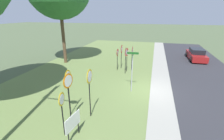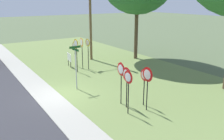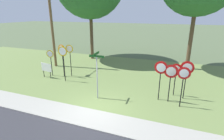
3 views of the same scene
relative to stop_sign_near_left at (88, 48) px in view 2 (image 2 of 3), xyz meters
The scene contains 15 objects.
ground_plane 6.39m from the stop_sign_near_left, 44.85° to the right, with size 160.00×160.00×0.00m, color #4C5B3D.
sidewalk_strip 6.94m from the stop_sign_near_left, 49.74° to the right, with size 44.00×1.60×0.06m, color #99968C.
grass_median 5.03m from the stop_sign_near_left, 21.80° to the left, with size 44.00×12.00×0.04m, color olive.
stop_sign_near_left is the anchor object (origin of this frame).
stop_sign_near_right 0.62m from the stop_sign_near_left, 150.24° to the right, with size 0.76×0.12×2.74m.
stop_sign_far_left 1.18m from the stop_sign_near_left, 81.94° to the right, with size 0.76×0.10×2.80m.
stop_sign_far_center 1.71m from the stop_sign_near_left, 161.64° to the right, with size 0.62×0.13×2.25m.
yield_sign_near_left 9.05m from the stop_sign_near_left, 14.33° to the right, with size 0.71×0.10×2.42m.
yield_sign_near_right 7.72m from the stop_sign_near_left, 13.58° to the right, with size 0.78×0.12×2.52m.
yield_sign_far_left 9.03m from the stop_sign_near_left, ahead, with size 0.81×0.10×2.48m.
yield_sign_far_right 8.30m from the stop_sign_near_left, 12.84° to the right, with size 0.81×0.11×2.37m.
yield_sign_center 8.42m from the stop_sign_near_left, ahead, with size 0.69×0.12×2.18m.
street_name_post 4.82m from the stop_sign_near_left, 37.19° to the right, with size 0.96×0.82×2.99m.
utility_pole 4.79m from the stop_sign_near_left, 149.70° to the left, with size 2.10×2.55×9.46m.
notice_board 2.27m from the stop_sign_near_left, 148.19° to the right, with size 1.09×0.18×1.25m.
Camera 2 is at (13.86, -5.08, 5.94)m, focal length 38.58 mm.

